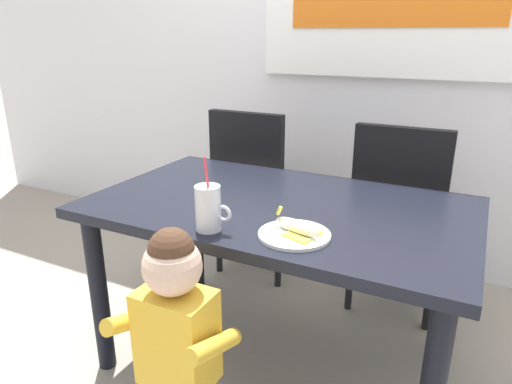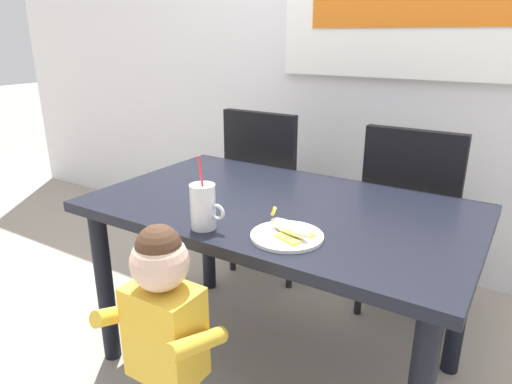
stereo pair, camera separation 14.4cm
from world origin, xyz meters
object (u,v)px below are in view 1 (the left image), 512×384
at_px(dining_chair_right, 400,209).
at_px(toddler_standing, 176,327).
at_px(dining_table, 279,227).
at_px(peeled_banana, 297,227).
at_px(milk_cup, 208,211).
at_px(dining_chair_left, 256,184).
at_px(snack_plate, 294,235).

relative_size(dining_chair_right, toddler_standing, 1.15).
height_order(dining_table, peeled_banana, peeled_banana).
bearing_deg(milk_cup, dining_chair_left, 108.71).
distance_m(dining_chair_left, peeled_banana, 1.14).
xyz_separation_m(dining_table, toddler_standing, (-0.06, -0.59, -0.10)).
xyz_separation_m(dining_chair_right, milk_cup, (-0.45, -0.98, 0.26)).
xyz_separation_m(dining_chair_left, dining_chair_right, (0.79, -0.04, 0.00)).
distance_m(toddler_standing, milk_cup, 0.37).
distance_m(dining_chair_right, peeled_banana, 0.94).
relative_size(dining_chair_right, snack_plate, 4.17).
bearing_deg(dining_table, milk_cup, -106.52).
height_order(dining_table, dining_chair_left, dining_chair_left).
relative_size(dining_table, snack_plate, 6.20).
bearing_deg(dining_table, dining_chair_right, 61.36).
distance_m(dining_table, snack_plate, 0.33).
relative_size(dining_chair_right, peeled_banana, 5.49).
relative_size(toddler_standing, snack_plate, 3.64).
bearing_deg(snack_plate, dining_chair_right, 78.65).
distance_m(dining_table, dining_chair_right, 0.74).
bearing_deg(milk_cup, dining_table, 73.48).
bearing_deg(snack_plate, dining_chair_left, 123.12).
distance_m(dining_chair_left, snack_plate, 1.14).
xyz_separation_m(milk_cup, snack_plate, (0.27, 0.08, -0.06)).
distance_m(toddler_standing, peeled_banana, 0.47).
height_order(milk_cup, snack_plate, milk_cup).
height_order(dining_chair_left, toddler_standing, dining_chair_left).
bearing_deg(dining_chair_left, milk_cup, 108.71).
bearing_deg(dining_table, peeled_banana, -55.47).
height_order(dining_chair_right, toddler_standing, dining_chair_right).
xyz_separation_m(dining_chair_left, peeled_banana, (0.62, -0.93, 0.22)).
bearing_deg(snack_plate, toddler_standing, -125.36).
bearing_deg(toddler_standing, snack_plate, 54.64).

